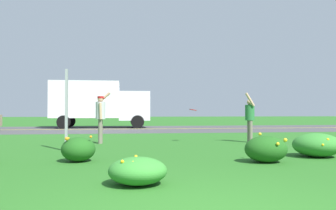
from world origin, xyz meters
TOP-DOWN VIEW (x-y plane):
  - ground_plane at (0.00, 9.24)m, footprint 120.00×120.00m
  - highway_strip at (0.00, 18.49)m, footprint 120.00×8.89m
  - highway_center_stripe at (0.00, 18.49)m, footprint 120.00×0.16m
  - daylily_clump_front_right at (-1.92, 4.45)m, footprint 0.77×0.81m
  - daylily_clump_mid_right at (-0.67, 1.85)m, footprint 0.92×0.90m
  - daylily_clump_near_camera at (2.28, 3.79)m, footprint 0.96×0.81m
  - daylily_clump_mid_left at (3.94, 4.51)m, footprint 1.21×1.12m
  - sign_post_near_path at (-2.55, 6.61)m, footprint 0.07×0.10m
  - person_thrower_red_cap_gray_shirt at (-1.72, 8.82)m, footprint 0.52×0.49m
  - person_catcher_green_shirt at (3.73, 8.55)m, footprint 0.42×0.49m
  - frisbee_red at (1.65, 8.89)m, footprint 0.28×0.28m
  - box_truck_white at (-2.65, 20.49)m, footprint 6.70×2.46m

SIDE VIEW (x-z plane):
  - ground_plane at x=0.00m, z-range 0.00..0.00m
  - highway_strip at x=0.00m, z-range 0.00..0.01m
  - highway_center_stripe at x=0.00m, z-range 0.01..0.01m
  - daylily_clump_mid_right at x=-0.67m, z-range 0.00..0.43m
  - daylily_clump_front_right at x=-1.92m, z-range -0.02..0.58m
  - daylily_clump_mid_left at x=3.94m, z-range 0.00..0.60m
  - daylily_clump_near_camera at x=2.28m, z-range -0.02..0.62m
  - person_catcher_green_shirt at x=3.73m, z-range 0.04..1.88m
  - person_thrower_red_cap_gray_shirt at x=-1.72m, z-range 0.11..1.96m
  - sign_post_near_path at x=-2.55m, z-range 0.00..2.37m
  - frisbee_red at x=1.65m, z-range 1.16..1.24m
  - box_truck_white at x=-2.65m, z-range 0.20..3.40m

